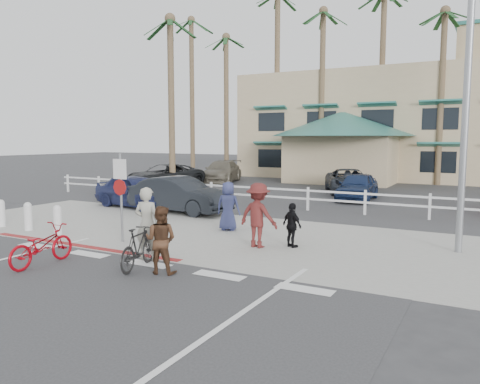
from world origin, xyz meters
The scene contains 33 objects.
ground centered at (0.00, 0.00, 0.00)m, with size 140.00×140.00×0.00m, color #333335.
bike_path centered at (0.00, -2.00, 0.00)m, with size 12.00×16.00×0.01m, color #333335.
sidewalk_plaza centered at (0.00, 4.50, 0.01)m, with size 22.00×7.00×0.01m, color gray.
cross_street centered at (0.00, 8.50, 0.00)m, with size 40.00×5.00×0.01m, color #333335.
parking_lot centered at (0.00, 18.00, 0.00)m, with size 50.00×16.00×0.01m, color #333335.
curb_red centered at (-3.00, 1.20, 0.01)m, with size 7.00×0.25×0.02m, color maroon.
rail_fence centered at (0.50, 10.50, 0.50)m, with size 29.40×0.16×1.00m, color silver, non-canonical shape.
building centered at (2.00, 31.00, 5.65)m, with size 28.00×16.00×11.30m, color tan, non-canonical shape.
sign_post centered at (-2.30, 2.20, 1.45)m, with size 0.50×0.10×2.90m, color gray, non-canonical shape.
bollard_0 centered at (-4.80, 2.00, 0.47)m, with size 0.26×0.26×0.95m, color silver, non-canonical shape.
bollard_1 centered at (-6.20, 2.00, 0.47)m, with size 0.26×0.26×0.95m, color silver, non-canonical shape.
bollard_2 centered at (-7.60, 2.00, 0.47)m, with size 0.26×0.26×0.95m, color silver, non-canonical shape.
streetlight_0 centered at (6.50, 5.50, 4.50)m, with size 0.60×2.00×9.00m, color gray, non-canonical shape.
palm_0 centered at (-16.00, 26.00, 7.50)m, with size 4.00×4.00×15.00m, color #143619, non-canonical shape.
palm_1 centered at (-12.00, 25.00, 6.50)m, with size 4.00×4.00×13.00m, color #143619, non-canonical shape.
palm_2 centered at (-8.00, 26.00, 8.00)m, with size 4.00×4.00×16.00m, color #143619, non-canonical shape.
palm_3 centered at (-4.00, 25.00, 7.00)m, with size 4.00×4.00×14.00m, color #143619, non-canonical shape.
palm_4 centered at (0.00, 26.00, 7.50)m, with size 4.00×4.00×15.00m, color #143619, non-canonical shape.
palm_5 centered at (4.00, 25.00, 6.50)m, with size 4.00×4.00×13.00m, color #143619, non-canonical shape.
palm_10 centered at (-10.00, 15.00, 6.00)m, with size 4.00×4.00×12.00m, color #143619, non-canonical shape.
bike_red centered at (-2.21, -0.67, 0.48)m, with size 0.64×1.84×0.97m, color #9F0510.
rider_red centered at (-0.29, 0.92, 0.92)m, with size 0.67×0.44×1.84m, color #A7A594.
bike_black centered at (0.03, 0.22, 0.50)m, with size 0.47×1.65×0.99m, color black.
rider_black centered at (0.73, 0.16, 0.77)m, with size 0.75×0.58×1.54m, color #462B1A.
pedestrian_a centered at (1.53, 3.48, 0.91)m, with size 1.17×0.67×1.81m, color #581C1B.
pedestrian_child centered at (2.37, 3.90, 0.63)m, with size 0.74×0.31×1.26m, color black.
pedestrian_b centered at (-0.41, 5.18, 0.81)m, with size 0.79×0.52×1.63m, color navy.
car_white_sedan centered at (-4.07, 7.50, 0.73)m, with size 1.55×4.45×1.47m, color black.
car_red_compact centered at (-6.59, 7.77, 0.73)m, with size 1.72×4.27×1.46m, color navy.
lot_car_0 centered at (-10.81, 15.26, 0.72)m, with size 2.40×5.21×1.45m, color black.
lot_car_2 centered at (1.35, 14.90, 0.68)m, with size 1.61×4.00×1.36m, color #142449.
lot_car_4 centered at (-9.42, 19.87, 0.74)m, with size 2.08×5.13×1.49m, color #625B4D.
lot_car_5 centered at (0.17, 17.59, 0.67)m, with size 2.23×4.83×1.34m, color #2B303A.
Camera 1 is at (7.21, -8.03, 3.03)m, focal length 35.00 mm.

